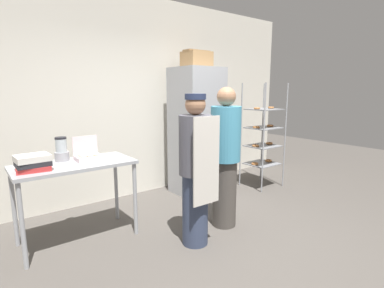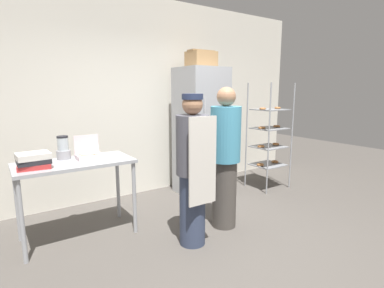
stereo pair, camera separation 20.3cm
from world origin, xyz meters
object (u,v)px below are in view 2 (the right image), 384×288
object	(u,v)px
person_customer	(225,158)
refrigerator	(201,132)
binder_stack	(34,161)
donut_box	(89,155)
person_baker	(193,169)
baking_rack	(269,138)
cardboard_storage_box	(201,59)
blender_pitcher	(63,149)

from	to	relation	value
person_customer	refrigerator	bearing A→B (deg)	67.58
binder_stack	person_customer	bearing A→B (deg)	-18.28
donut_box	person_baker	xyz separation A→B (m)	(0.80, -0.90, -0.08)
donut_box	refrigerator	bearing A→B (deg)	11.86
baking_rack	person_baker	size ratio (longest dim) A/B	1.09
baking_rack	donut_box	distance (m)	2.93
refrigerator	person_customer	distance (m)	1.24
cardboard_storage_box	donut_box	bearing A→B (deg)	-167.00
person_baker	person_customer	xyz separation A→B (m)	(0.56, 0.14, 0.02)
person_baker	baking_rack	bearing A→B (deg)	22.32
refrigerator	baking_rack	world-z (taller)	refrigerator
blender_pitcher	person_customer	world-z (taller)	person_customer
blender_pitcher	cardboard_storage_box	size ratio (longest dim) A/B	0.65
binder_stack	donut_box	bearing A→B (deg)	11.61
donut_box	blender_pitcher	world-z (taller)	blender_pitcher
blender_pitcher	binder_stack	distance (m)	0.41
blender_pitcher	cardboard_storage_box	distance (m)	2.39
person_customer	person_baker	bearing A→B (deg)	-165.51
baking_rack	person_baker	xyz separation A→B (m)	(-2.13, -0.87, -0.02)
cardboard_storage_box	baking_rack	bearing A→B (deg)	-22.80
cardboard_storage_box	person_customer	xyz separation A→B (m)	(-0.50, -1.18, -1.24)
binder_stack	person_baker	bearing A→B (deg)	-29.67
refrigerator	binder_stack	xyz separation A→B (m)	(-2.40, -0.50, -0.04)
blender_pitcher	cardboard_storage_box	xyz separation A→B (m)	(2.10, 0.29, 1.10)
baking_rack	cardboard_storage_box	bearing A→B (deg)	157.20
baking_rack	donut_box	bearing A→B (deg)	179.55
baking_rack	person_customer	world-z (taller)	baking_rack
baking_rack	cardboard_storage_box	size ratio (longest dim) A/B	4.34
binder_stack	person_baker	distance (m)	1.58
binder_stack	person_baker	size ratio (longest dim) A/B	0.20
person_baker	person_customer	bearing A→B (deg)	14.49
donut_box	cardboard_storage_box	bearing A→B (deg)	13.00
cardboard_storage_box	person_customer	bearing A→B (deg)	-112.88
binder_stack	refrigerator	bearing A→B (deg)	11.80
blender_pitcher	person_baker	bearing A→B (deg)	-44.68
baking_rack	person_baker	distance (m)	2.30
refrigerator	person_baker	bearing A→B (deg)	-128.70
refrigerator	person_baker	xyz separation A→B (m)	(-1.03, -1.28, -0.15)
refrigerator	donut_box	distance (m)	1.87
baking_rack	cardboard_storage_box	world-z (taller)	cardboard_storage_box
donut_box	baking_rack	bearing A→B (deg)	-0.45
person_customer	binder_stack	bearing A→B (deg)	161.72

